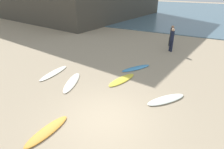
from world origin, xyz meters
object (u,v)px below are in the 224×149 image
Objects in this scene: surfboard_0 at (47,131)px; surfboard_3 at (136,68)px; surfboard_2 at (122,80)px; surfboard_4 at (166,99)px; surfboard_1 at (72,82)px; surfboard_5 at (54,73)px; beachgoer_near at (172,39)px; beachgoer_mid at (172,35)px.

surfboard_3 is (0.78, 6.77, -0.00)m from surfboard_0.
surfboard_2 is at bearing 118.58° from surfboard_3.
surfboard_0 is 0.95× the size of surfboard_4.
surfboard_2 is (2.27, 1.53, -0.00)m from surfboard_1.
surfboard_4 is at bearing 53.58° from surfboard_0.
surfboard_4 is 6.63m from surfboard_5.
surfboard_3 is 5.05m from surfboard_5.
surfboard_5 is (-4.09, -2.97, -0.00)m from surfboard_3.
surfboard_2 is 1.12× the size of beachgoer_near.
surfboard_2 is 7.87m from beachgoer_mid.
surfboard_3 reaches higher than surfboard_1.
surfboard_2 is (0.67, 4.90, -0.01)m from surfboard_0.
beachgoer_near reaches higher than surfboard_2.
surfboard_1 is at bearing 118.10° from surfboard_0.
surfboard_1 is 1.14× the size of surfboard_4.
surfboard_0 is 12.79m from beachgoer_mid.
surfboard_0 is at bearing 127.57° from surfboard_5.
surfboard_3 is at bearing 170.29° from surfboard_4.
beachgoer_mid is at bearing 85.37° from surfboard_0.
beachgoer_near is (1.94, 11.23, 0.99)m from surfboard_0.
beachgoer_near is 1.04× the size of beachgoer_mid.
beachgoer_near is (1.27, 6.33, 0.99)m from surfboard_2.
surfboard_2 is 0.88× the size of surfboard_5.
beachgoer_near is at bearing 137.85° from surfboard_4.
beachgoer_mid is at bearing -66.23° from surfboard_3.
surfboard_5 is 1.33× the size of beachgoer_mid.
surfboard_3 reaches higher than surfboard_2.
surfboard_4 is at bearing 165.25° from surfboard_3.
beachgoer_mid is (1.62, 12.66, 0.94)m from surfboard_0.
beachgoer_mid is (0.95, 7.75, 0.94)m from surfboard_2.
beachgoer_near reaches higher than surfboard_0.
surfboard_1 is 1.27× the size of beachgoer_near.
surfboard_0 is at bearing -96.85° from beachgoer_mid.
surfboard_0 is 0.94× the size of surfboard_2.
surfboard_2 is at bearing -167.22° from surfboard_1.
surfboard_2 is 6.53m from beachgoer_near.
surfboard_2 is at bearing -96.55° from beachgoer_mid.
beachgoer_mid is (-1.69, 8.58, 0.94)m from surfboard_4.
beachgoer_mid is at bearing -43.36° from beachgoer_near.
surfboard_5 is at bearing -118.67° from beachgoer_mid.
surfboard_4 is at bearing 178.92° from surfboard_5.
surfboard_1 is 4.15m from surfboard_3.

